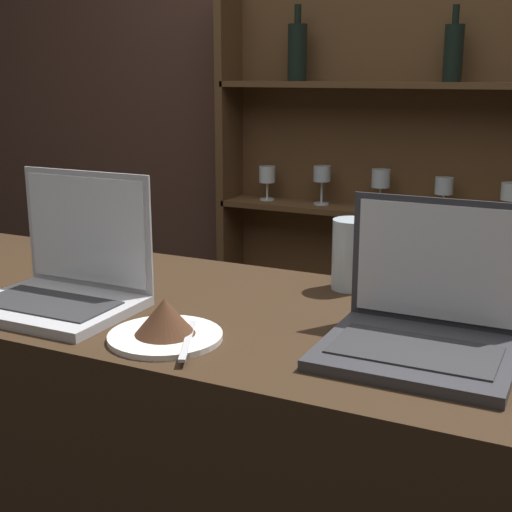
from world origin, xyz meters
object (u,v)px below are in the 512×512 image
object	(u,v)px
cake_plate	(165,324)
water_glass	(352,254)
laptop_far	(424,321)
laptop_near	(66,277)

from	to	relation	value
cake_plate	water_glass	bearing A→B (deg)	65.78
laptop_far	cake_plate	xyz separation A→B (m)	(-0.39, -0.14, -0.02)
laptop_far	water_glass	distance (m)	0.34
laptop_near	laptop_far	distance (m)	0.66
cake_plate	laptop_far	bearing A→B (deg)	19.43
laptop_far	water_glass	world-z (taller)	laptop_far
laptop_near	water_glass	world-z (taller)	laptop_near
laptop_near	laptop_far	bearing A→B (deg)	5.81
laptop_near	water_glass	size ratio (longest dim) A/B	1.50
laptop_near	water_glass	bearing A→B (deg)	36.90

